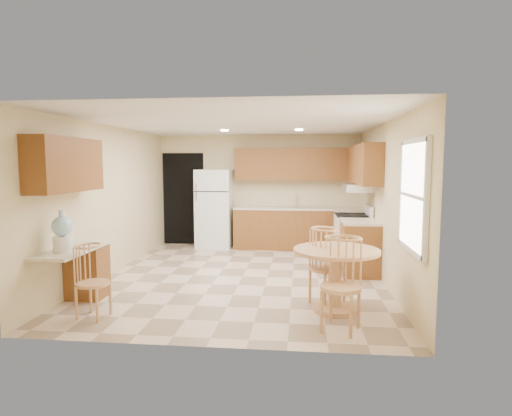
# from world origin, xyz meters

# --- Properties ---
(floor) EXTENTS (5.50, 5.50, 0.00)m
(floor) POSITION_xyz_m (0.00, 0.00, 0.00)
(floor) COLOR beige
(floor) RESTS_ON ground
(ceiling) EXTENTS (4.50, 5.50, 0.02)m
(ceiling) POSITION_xyz_m (0.00, 0.00, 2.50)
(ceiling) COLOR white
(ceiling) RESTS_ON wall_back
(wall_back) EXTENTS (4.50, 0.02, 2.50)m
(wall_back) POSITION_xyz_m (0.00, 2.75, 1.25)
(wall_back) COLOR beige
(wall_back) RESTS_ON floor
(wall_front) EXTENTS (4.50, 0.02, 2.50)m
(wall_front) POSITION_xyz_m (0.00, -2.75, 1.25)
(wall_front) COLOR beige
(wall_front) RESTS_ON floor
(wall_left) EXTENTS (0.02, 5.50, 2.50)m
(wall_left) POSITION_xyz_m (-2.25, 0.00, 1.25)
(wall_left) COLOR beige
(wall_left) RESTS_ON floor
(wall_right) EXTENTS (0.02, 5.50, 2.50)m
(wall_right) POSITION_xyz_m (2.25, 0.00, 1.25)
(wall_right) COLOR beige
(wall_right) RESTS_ON floor
(doorway) EXTENTS (0.90, 0.02, 2.10)m
(doorway) POSITION_xyz_m (-1.75, 2.73, 1.05)
(doorway) COLOR black
(doorway) RESTS_ON floor
(base_cab_back) EXTENTS (2.75, 0.60, 0.87)m
(base_cab_back) POSITION_xyz_m (0.88, 2.45, 0.43)
(base_cab_back) COLOR brown
(base_cab_back) RESTS_ON floor
(counter_back) EXTENTS (2.75, 0.63, 0.04)m
(counter_back) POSITION_xyz_m (0.88, 2.45, 0.89)
(counter_back) COLOR beige
(counter_back) RESTS_ON base_cab_back
(base_cab_right_a) EXTENTS (0.60, 0.59, 0.87)m
(base_cab_right_a) POSITION_xyz_m (1.95, 1.85, 0.43)
(base_cab_right_a) COLOR brown
(base_cab_right_a) RESTS_ON floor
(counter_right_a) EXTENTS (0.63, 0.59, 0.04)m
(counter_right_a) POSITION_xyz_m (1.95, 1.85, 0.89)
(counter_right_a) COLOR beige
(counter_right_a) RESTS_ON base_cab_right_a
(base_cab_right_b) EXTENTS (0.60, 0.80, 0.87)m
(base_cab_right_b) POSITION_xyz_m (1.95, 0.40, 0.43)
(base_cab_right_b) COLOR brown
(base_cab_right_b) RESTS_ON floor
(counter_right_b) EXTENTS (0.63, 0.80, 0.04)m
(counter_right_b) POSITION_xyz_m (1.95, 0.40, 0.89)
(counter_right_b) COLOR beige
(counter_right_b) RESTS_ON base_cab_right_b
(upper_cab_back) EXTENTS (2.75, 0.33, 0.70)m
(upper_cab_back) POSITION_xyz_m (0.88, 2.58, 1.85)
(upper_cab_back) COLOR brown
(upper_cab_back) RESTS_ON wall_back
(upper_cab_right) EXTENTS (0.33, 2.42, 0.70)m
(upper_cab_right) POSITION_xyz_m (2.08, 1.21, 1.85)
(upper_cab_right) COLOR brown
(upper_cab_right) RESTS_ON wall_right
(upper_cab_left) EXTENTS (0.33, 1.40, 0.70)m
(upper_cab_left) POSITION_xyz_m (-2.08, -1.60, 1.85)
(upper_cab_left) COLOR brown
(upper_cab_left) RESTS_ON wall_left
(sink) EXTENTS (0.78, 0.44, 0.01)m
(sink) POSITION_xyz_m (0.85, 2.45, 0.91)
(sink) COLOR silver
(sink) RESTS_ON counter_back
(range_hood) EXTENTS (0.50, 0.76, 0.14)m
(range_hood) POSITION_xyz_m (2.00, 1.18, 1.42)
(range_hood) COLOR silver
(range_hood) RESTS_ON upper_cab_right
(desk_pedestal) EXTENTS (0.48, 0.42, 0.72)m
(desk_pedestal) POSITION_xyz_m (-2.00, -1.32, 0.36)
(desk_pedestal) COLOR brown
(desk_pedestal) RESTS_ON floor
(desk_top) EXTENTS (0.50, 1.20, 0.04)m
(desk_top) POSITION_xyz_m (-2.00, -1.70, 0.75)
(desk_top) COLOR beige
(desk_top) RESTS_ON desk_pedestal
(window) EXTENTS (0.06, 1.12, 1.30)m
(window) POSITION_xyz_m (2.23, -1.85, 1.50)
(window) COLOR white
(window) RESTS_ON wall_right
(can_light_a) EXTENTS (0.14, 0.14, 0.02)m
(can_light_a) POSITION_xyz_m (-0.50, 1.20, 2.48)
(can_light_a) COLOR white
(can_light_a) RESTS_ON ceiling
(can_light_b) EXTENTS (0.14, 0.14, 0.02)m
(can_light_b) POSITION_xyz_m (0.90, 1.20, 2.48)
(can_light_b) COLOR white
(can_light_b) RESTS_ON ceiling
(refrigerator) EXTENTS (0.76, 0.74, 1.73)m
(refrigerator) POSITION_xyz_m (-0.95, 2.40, 0.86)
(refrigerator) COLOR white
(refrigerator) RESTS_ON floor
(stove) EXTENTS (0.65, 0.76, 1.09)m
(stove) POSITION_xyz_m (1.92, 1.18, 0.47)
(stove) COLOR white
(stove) RESTS_ON floor
(dining_table) EXTENTS (1.08, 1.08, 0.80)m
(dining_table) POSITION_xyz_m (1.40, -1.51, 0.52)
(dining_table) COLOR tan
(dining_table) RESTS_ON floor
(chair_table_a) EXTENTS (0.45, 0.57, 1.02)m
(chair_table_a) POSITION_xyz_m (1.31, -1.36, 0.62)
(chair_table_a) COLOR tan
(chair_table_a) RESTS_ON floor
(chair_table_b) EXTENTS (0.46, 0.51, 1.04)m
(chair_table_b) POSITION_xyz_m (1.40, -2.26, 0.64)
(chair_table_b) COLOR tan
(chair_table_b) RESTS_ON floor
(chair_desk) EXTENTS (0.39, 0.50, 0.88)m
(chair_desk) POSITION_xyz_m (-1.55, -2.13, 0.54)
(chair_desk) COLOR tan
(chair_desk) RESTS_ON floor
(water_crock) EXTENTS (0.25, 0.25, 0.52)m
(water_crock) POSITION_xyz_m (-2.00, -1.90, 1.01)
(water_crock) COLOR white
(water_crock) RESTS_ON desk_top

